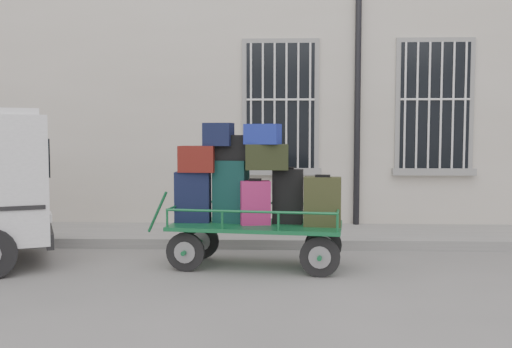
{
  "coord_description": "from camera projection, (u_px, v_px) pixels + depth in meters",
  "views": [
    {
      "loc": [
        -0.45,
        -7.18,
        1.75
      ],
      "look_at": [
        -0.76,
        1.0,
        1.18
      ],
      "focal_mm": 40.0,
      "sensor_mm": 36.0,
      "label": 1
    }
  ],
  "objects": [
    {
      "name": "ground",
      "position": [
        312.0,
        272.0,
        7.26
      ],
      "size": [
        80.0,
        80.0,
        0.0
      ],
      "primitive_type": "plane",
      "color": "#63635E",
      "rests_on": "ground"
    },
    {
      "name": "building",
      "position": [
        298.0,
        77.0,
        12.54
      ],
      "size": [
        24.0,
        5.15,
        6.0
      ],
      "color": "#BDB5A1",
      "rests_on": "ground"
    },
    {
      "name": "sidewalk",
      "position": [
        304.0,
        235.0,
        9.45
      ],
      "size": [
        24.0,
        1.7,
        0.15
      ],
      "primitive_type": "cube",
      "color": "slate",
      "rests_on": "ground"
    },
    {
      "name": "luggage_cart",
      "position": [
        251.0,
        195.0,
        7.47
      ],
      "size": [
        2.66,
        1.29,
        1.9
      ],
      "rotation": [
        0.0,
        0.0,
        -0.13
      ],
      "color": "black",
      "rests_on": "ground"
    }
  ]
}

